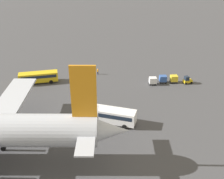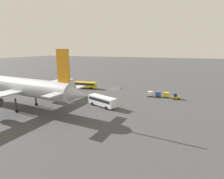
{
  "view_description": "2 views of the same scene",
  "coord_description": "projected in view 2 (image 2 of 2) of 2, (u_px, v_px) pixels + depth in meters",
  "views": [
    {
      "loc": [
        -0.99,
        75.39,
        33.65
      ],
      "look_at": [
        -6.17,
        17.74,
        3.9
      ],
      "focal_mm": 45.0,
      "sensor_mm": 36.0,
      "label": 1
    },
    {
      "loc": [
        -27.88,
        75.33,
        18.48
      ],
      "look_at": [
        -5.59,
        17.22,
        3.81
      ],
      "focal_mm": 28.0,
      "sensor_mm": 36.0,
      "label": 2
    }
  ],
  "objects": [
    {
      "name": "cargo_cart_blue",
      "position": [
        158.0,
        94.0,
        68.17
      ],
      "size": [
        2.04,
        1.74,
        2.06
      ],
      "rotation": [
        0.0,
        0.0,
        -0.03
      ],
      "color": "#38383D",
      "rests_on": "ground"
    },
    {
      "name": "cargo_cart_white",
      "position": [
        150.0,
        94.0,
        68.42
      ],
      "size": [
        2.04,
        1.74,
        2.06
      ],
      "rotation": [
        0.0,
        0.0,
        -0.03
      ],
      "color": "#38383D",
      "rests_on": "ground"
    },
    {
      "name": "baggage_tug",
      "position": [
        176.0,
        97.0,
        65.05
      ],
      "size": [
        2.59,
        2.0,
        2.1
      ],
      "rotation": [
        0.0,
        0.0,
        0.18
      ],
      "color": "gold",
      "rests_on": "ground"
    },
    {
      "name": "worker_person",
      "position": [
        121.0,
        87.0,
        80.99
      ],
      "size": [
        0.38,
        0.38,
        1.74
      ],
      "color": "#1E1E2D",
      "rests_on": "ground"
    },
    {
      "name": "ground_plane",
      "position": [
        114.0,
        89.0,
        82.42
      ],
      "size": [
        600.0,
        600.0,
        0.0
      ],
      "primitive_type": "plane",
      "color": "#424244"
    },
    {
      "name": "cargo_cart_yellow",
      "position": [
        166.0,
        95.0,
        66.96
      ],
      "size": [
        2.04,
        1.74,
        2.06
      ],
      "rotation": [
        0.0,
        0.0,
        -0.03
      ],
      "color": "#38383D",
      "rests_on": "ground"
    },
    {
      "name": "shuttle_bus_near",
      "position": [
        86.0,
        85.0,
        82.6
      ],
      "size": [
        10.61,
        3.92,
        3.02
      ],
      "rotation": [
        0.0,
        0.0,
        0.13
      ],
      "color": "gold",
      "rests_on": "ground"
    },
    {
      "name": "shuttle_bus_far",
      "position": [
        102.0,
        100.0,
        56.88
      ],
      "size": [
        10.69,
        6.42,
        3.27
      ],
      "rotation": [
        0.0,
        0.0,
        -0.37
      ],
      "color": "white",
      "rests_on": "ground"
    },
    {
      "name": "airplane",
      "position": [
        22.0,
        87.0,
        53.85
      ],
      "size": [
        49.11,
        41.94,
        18.38
      ],
      "rotation": [
        0.0,
        0.0,
        -0.09
      ],
      "color": "#B2B7C1",
      "rests_on": "ground"
    }
  ]
}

